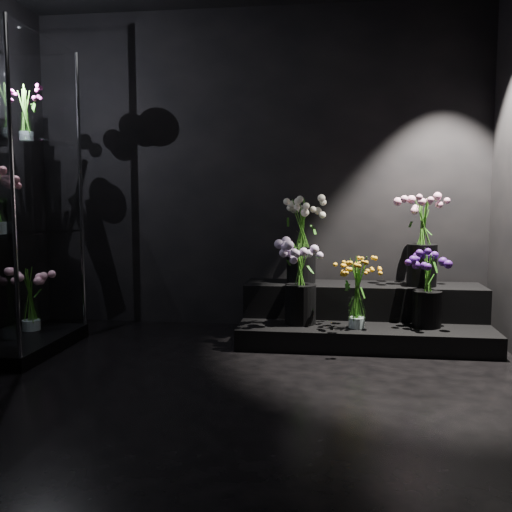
# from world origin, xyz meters

# --- Properties ---
(floor) EXTENTS (4.00, 4.00, 0.00)m
(floor) POSITION_xyz_m (0.00, 0.00, 0.00)
(floor) COLOR black
(floor) RESTS_ON ground
(wall_back) EXTENTS (4.00, 0.00, 4.00)m
(wall_back) POSITION_xyz_m (0.00, 2.00, 1.40)
(wall_back) COLOR black
(wall_back) RESTS_ON floor
(display_riser) EXTENTS (1.96, 0.87, 0.44)m
(display_riser) POSITION_xyz_m (0.93, 1.61, 0.18)
(display_riser) COLOR black
(display_riser) RESTS_ON floor
(display_case) EXTENTS (0.63, 1.05, 2.31)m
(display_case) POSITION_xyz_m (-1.66, 0.88, 1.15)
(display_case) COLOR black
(display_case) RESTS_ON floor
(bouquet_orange_bells) EXTENTS (0.29, 0.29, 0.55)m
(bouquet_orange_bells) POSITION_xyz_m (0.86, 1.27, 0.45)
(bouquet_orange_bells) COLOR white
(bouquet_orange_bells) RESTS_ON display_riser
(bouquet_lilac) EXTENTS (0.47, 0.47, 0.64)m
(bouquet_lilac) POSITION_xyz_m (0.43, 1.37, 0.53)
(bouquet_lilac) COLOR black
(bouquet_lilac) RESTS_ON display_riser
(bouquet_purple) EXTENTS (0.39, 0.39, 0.60)m
(bouquet_purple) POSITION_xyz_m (1.40, 1.39, 0.50)
(bouquet_purple) COLOR black
(bouquet_purple) RESTS_ON display_riser
(bouquet_cream_roses) EXTENTS (0.54, 0.54, 0.70)m
(bouquet_cream_roses) POSITION_xyz_m (0.41, 1.76, 0.85)
(bouquet_cream_roses) COLOR black
(bouquet_cream_roses) RESTS_ON display_riser
(bouquet_pink_roses) EXTENTS (0.46, 0.46, 0.73)m
(bouquet_pink_roses) POSITION_xyz_m (1.40, 1.69, 0.86)
(bouquet_pink_roses) COLOR black
(bouquet_pink_roses) RESTS_ON display_riser
(bouquet_case_magenta) EXTENTS (0.24, 0.24, 0.40)m
(bouquet_case_magenta) POSITION_xyz_m (-1.61, 1.00, 1.79)
(bouquet_case_magenta) COLOR white
(bouquet_case_magenta) RESTS_ON display_case
(bouquet_case_base_pink) EXTENTS (0.38, 0.38, 0.50)m
(bouquet_case_base_pink) POSITION_xyz_m (-1.70, 1.11, 0.37)
(bouquet_case_base_pink) COLOR white
(bouquet_case_base_pink) RESTS_ON display_case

